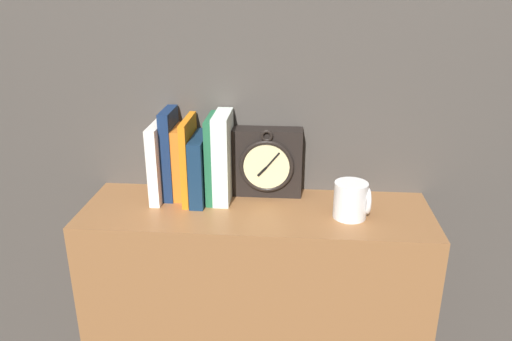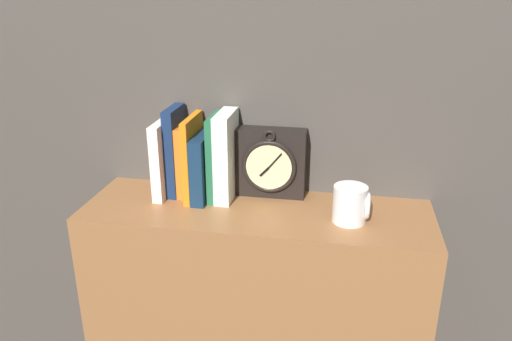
{
  "view_description": "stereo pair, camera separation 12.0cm",
  "coord_description": "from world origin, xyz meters",
  "px_view_note": "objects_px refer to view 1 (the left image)",
  "views": [
    {
      "loc": [
        0.1,
        -1.19,
        1.44
      ],
      "look_at": [
        0.0,
        0.0,
        0.97
      ],
      "focal_mm": 35.0,
      "sensor_mm": 36.0,
      "label": 1
    },
    {
      "loc": [
        0.22,
        -1.17,
        1.44
      ],
      "look_at": [
        0.0,
        0.0,
        0.97
      ],
      "focal_mm": 35.0,
      "sensor_mm": 36.0,
      "label": 2
    }
  ],
  "objects_px": {
    "clock": "(267,163)",
    "mug": "(352,200)",
    "book_slot6_white": "(223,157)",
    "book_slot0_white": "(159,161)",
    "book_slot5_green": "(212,158)",
    "book_slot1_navy": "(170,154)",
    "book_slot3_orange": "(189,159)",
    "book_slot4_navy": "(200,168)",
    "book_slot2_orange": "(182,162)"
  },
  "relations": [
    {
      "from": "book_slot1_navy",
      "to": "book_slot4_navy",
      "type": "xyz_separation_m",
      "value": [
        0.09,
        -0.02,
        -0.03
      ]
    },
    {
      "from": "clock",
      "to": "book_slot1_navy",
      "type": "xyz_separation_m",
      "value": [
        -0.26,
        -0.02,
        0.03
      ]
    },
    {
      "from": "clock",
      "to": "book_slot0_white",
      "type": "xyz_separation_m",
      "value": [
        -0.29,
        -0.04,
        0.01
      ]
    },
    {
      "from": "book_slot3_orange",
      "to": "book_slot6_white",
      "type": "distance_m",
      "value": 0.09
    },
    {
      "from": "book_slot6_white",
      "to": "book_slot1_navy",
      "type": "bearing_deg",
      "value": 176.18
    },
    {
      "from": "clock",
      "to": "book_slot3_orange",
      "type": "distance_m",
      "value": 0.21
    },
    {
      "from": "clock",
      "to": "mug",
      "type": "xyz_separation_m",
      "value": [
        0.22,
        -0.12,
        -0.05
      ]
    },
    {
      "from": "book_slot1_navy",
      "to": "book_slot6_white",
      "type": "bearing_deg",
      "value": -3.82
    },
    {
      "from": "book_slot0_white",
      "to": "clock",
      "type": "bearing_deg",
      "value": 7.76
    },
    {
      "from": "book_slot5_green",
      "to": "book_slot1_navy",
      "type": "bearing_deg",
      "value": 175.7
    },
    {
      "from": "book_slot3_orange",
      "to": "book_slot4_navy",
      "type": "relative_size",
      "value": 1.26
    },
    {
      "from": "clock",
      "to": "book_slot2_orange",
      "type": "distance_m",
      "value": 0.24
    },
    {
      "from": "book_slot1_navy",
      "to": "mug",
      "type": "height_order",
      "value": "book_slot1_navy"
    },
    {
      "from": "book_slot0_white",
      "to": "book_slot3_orange",
      "type": "xyz_separation_m",
      "value": [
        0.08,
        -0.0,
        0.01
      ]
    },
    {
      "from": "book_slot0_white",
      "to": "book_slot1_navy",
      "type": "height_order",
      "value": "book_slot1_navy"
    },
    {
      "from": "clock",
      "to": "book_slot2_orange",
      "type": "bearing_deg",
      "value": -174.55
    },
    {
      "from": "book_slot5_green",
      "to": "book_slot3_orange",
      "type": "bearing_deg",
      "value": -172.11
    },
    {
      "from": "clock",
      "to": "book_slot6_white",
      "type": "relative_size",
      "value": 0.82
    },
    {
      "from": "book_slot4_navy",
      "to": "book_slot5_green",
      "type": "distance_m",
      "value": 0.04
    },
    {
      "from": "book_slot2_orange",
      "to": "clock",
      "type": "bearing_deg",
      "value": 5.45
    },
    {
      "from": "book_slot0_white",
      "to": "mug",
      "type": "bearing_deg",
      "value": -9.35
    },
    {
      "from": "book_slot1_navy",
      "to": "book_slot6_white",
      "type": "distance_m",
      "value": 0.15
    },
    {
      "from": "book_slot5_green",
      "to": "book_slot6_white",
      "type": "distance_m",
      "value": 0.03
    },
    {
      "from": "book_slot2_orange",
      "to": "book_slot4_navy",
      "type": "xyz_separation_m",
      "value": [
        0.05,
        -0.02,
        -0.01
      ]
    },
    {
      "from": "book_slot3_orange",
      "to": "book_slot6_white",
      "type": "relative_size",
      "value": 0.94
    },
    {
      "from": "book_slot4_navy",
      "to": "mug",
      "type": "relative_size",
      "value": 1.93
    },
    {
      "from": "book_slot3_orange",
      "to": "book_slot5_green",
      "type": "height_order",
      "value": "book_slot5_green"
    },
    {
      "from": "book_slot1_navy",
      "to": "book_slot2_orange",
      "type": "height_order",
      "value": "book_slot1_navy"
    },
    {
      "from": "book_slot3_orange",
      "to": "mug",
      "type": "relative_size",
      "value": 2.43
    },
    {
      "from": "book_slot0_white",
      "to": "book_slot4_navy",
      "type": "relative_size",
      "value": 1.17
    },
    {
      "from": "book_slot0_white",
      "to": "book_slot5_green",
      "type": "distance_m",
      "value": 0.15
    },
    {
      "from": "book_slot2_orange",
      "to": "book_slot0_white",
      "type": "bearing_deg",
      "value": -163.34
    },
    {
      "from": "book_slot2_orange",
      "to": "book_slot3_orange",
      "type": "distance_m",
      "value": 0.04
    },
    {
      "from": "book_slot6_white",
      "to": "mug",
      "type": "relative_size",
      "value": 2.57
    },
    {
      "from": "book_slot0_white",
      "to": "book_slot4_navy",
      "type": "height_order",
      "value": "book_slot0_white"
    },
    {
      "from": "book_slot2_orange",
      "to": "book_slot1_navy",
      "type": "bearing_deg",
      "value": -176.15
    },
    {
      "from": "book_slot3_orange",
      "to": "mug",
      "type": "xyz_separation_m",
      "value": [
        0.43,
        -0.08,
        -0.07
      ]
    },
    {
      "from": "book_slot3_orange",
      "to": "book_slot4_navy",
      "type": "distance_m",
      "value": 0.04
    },
    {
      "from": "book_slot2_orange",
      "to": "mug",
      "type": "relative_size",
      "value": 2.11
    },
    {
      "from": "clock",
      "to": "book_slot6_white",
      "type": "xyz_separation_m",
      "value": [
        -0.12,
        -0.03,
        0.02
      ]
    },
    {
      "from": "book_slot0_white",
      "to": "book_slot1_navy",
      "type": "relative_size",
      "value": 0.86
    },
    {
      "from": "clock",
      "to": "book_slot5_green",
      "type": "distance_m",
      "value": 0.15
    },
    {
      "from": "book_slot0_white",
      "to": "book_slot6_white",
      "type": "bearing_deg",
      "value": 1.86
    },
    {
      "from": "book_slot1_navy",
      "to": "book_slot2_orange",
      "type": "xyz_separation_m",
      "value": [
        0.03,
        0.0,
        -0.02
      ]
    },
    {
      "from": "clock",
      "to": "book_slot5_green",
      "type": "height_order",
      "value": "book_slot5_green"
    },
    {
      "from": "book_slot5_green",
      "to": "book_slot0_white",
      "type": "bearing_deg",
      "value": -177.33
    },
    {
      "from": "book_slot3_orange",
      "to": "book_slot6_white",
      "type": "xyz_separation_m",
      "value": [
        0.09,
        0.01,
        0.01
      ]
    },
    {
      "from": "clock",
      "to": "book_slot6_white",
      "type": "bearing_deg",
      "value": -163.75
    },
    {
      "from": "clock",
      "to": "book_slot4_navy",
      "type": "xyz_separation_m",
      "value": [
        -0.18,
        -0.04,
        -0.01
      ]
    },
    {
      "from": "book_slot1_navy",
      "to": "book_slot3_orange",
      "type": "height_order",
      "value": "book_slot1_navy"
    }
  ]
}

